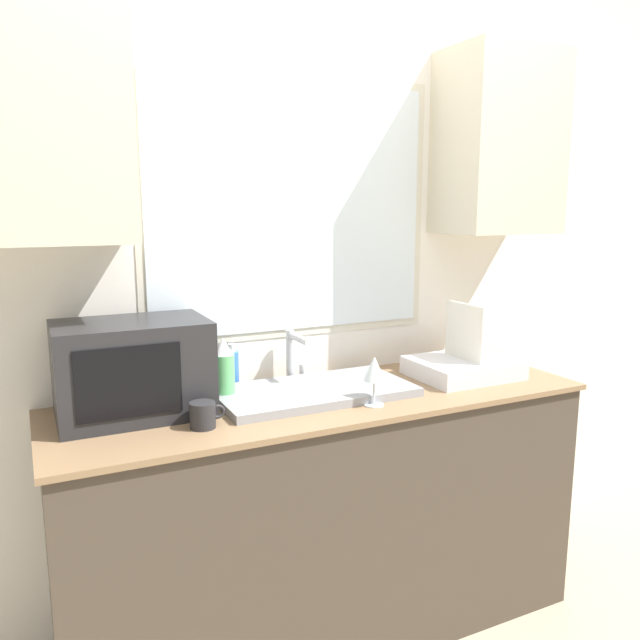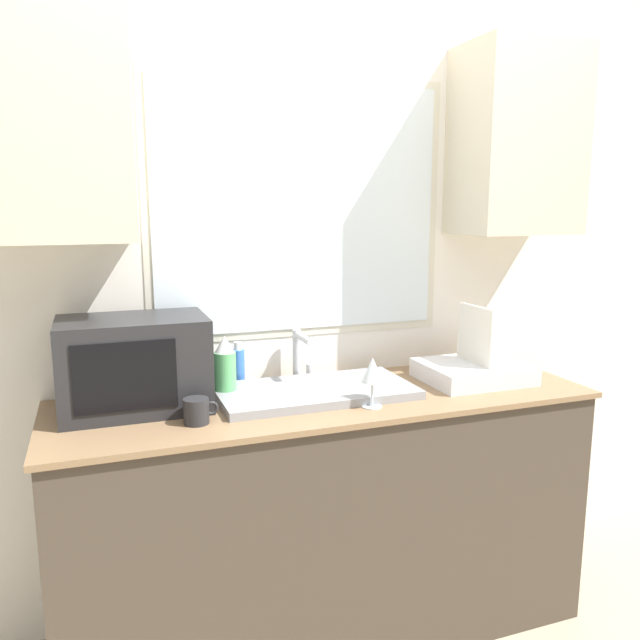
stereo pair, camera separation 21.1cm
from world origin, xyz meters
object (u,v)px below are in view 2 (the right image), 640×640
faucet (300,351)px  wine_glass (372,371)px  spray_bottle (225,368)px  dish_rack (473,369)px  mug_near_sink (197,411)px  soap_bottle (238,366)px  microwave (134,364)px

faucet → wine_glass: (0.13, -0.37, 0.00)m
spray_bottle → wine_glass: spray_bottle is taller
faucet → spray_bottle: bearing=-161.4°
dish_rack → mug_near_sink: size_ratio=3.56×
soap_bottle → mug_near_sink: bearing=-119.5°
faucet → soap_bottle: faucet is taller
faucet → wine_glass: faucet is taller
soap_bottle → microwave: bearing=-156.1°
microwave → dish_rack: (1.24, -0.09, -0.11)m
faucet → wine_glass: size_ratio=1.17×
microwave → mug_near_sink: microwave is taller
spray_bottle → mug_near_sink: size_ratio=2.04×
wine_glass → faucet: bearing=109.4°
spray_bottle → soap_bottle: size_ratio=1.36×
microwave → soap_bottle: bearing=23.9°
faucet → wine_glass: 0.39m
soap_bottle → wine_glass: wine_glass is taller
microwave → soap_bottle: microwave is taller
faucet → dish_rack: size_ratio=0.51×
faucet → mug_near_sink: size_ratio=1.82×
microwave → faucet: bearing=11.3°
mug_near_sink → wine_glass: 0.58m
spray_bottle → microwave: bearing=-176.5°
mug_near_sink → wine_glass: bearing=-3.8°
microwave → mug_near_sink: bearing=-51.5°
spray_bottle → wine_glass: 0.51m
faucet → microwave: microwave is taller
microwave → mug_near_sink: size_ratio=4.31×
spray_bottle → wine_glass: (0.44, -0.27, 0.02)m
faucet → soap_bottle: bearing=168.4°
faucet → dish_rack: bearing=-18.4°
dish_rack → spray_bottle: dish_rack is taller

